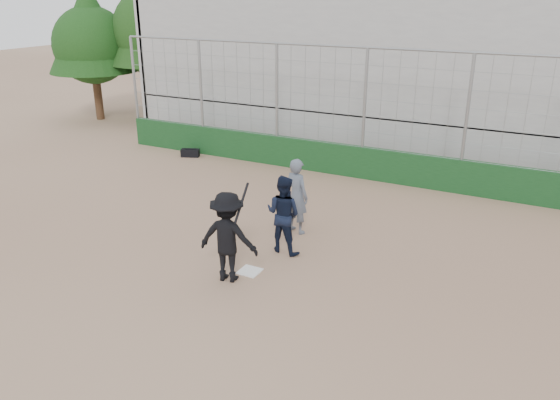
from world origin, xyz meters
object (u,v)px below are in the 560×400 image
at_px(catcher_crouched, 283,227).
at_px(umpire, 297,200).
at_px(equipment_bag, 190,153).
at_px(batter_at_plate, 228,237).

height_order(catcher_crouched, umpire, umpire).
xyz_separation_m(umpire, equipment_bag, (-6.18, 4.10, -0.70)).
bearing_deg(equipment_bag, umpire, -33.54).
bearing_deg(catcher_crouched, umpire, 100.48).
relative_size(batter_at_plate, catcher_crouched, 1.66).
distance_m(batter_at_plate, umpire, 2.78).
relative_size(batter_at_plate, umpire, 1.21).
distance_m(catcher_crouched, umpire, 1.18).
distance_m(catcher_crouched, equipment_bag, 8.27).
distance_m(batter_at_plate, equipment_bag, 9.13).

